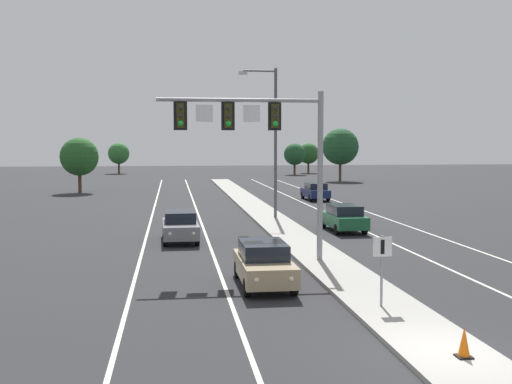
{
  "coord_description": "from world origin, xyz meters",
  "views": [
    {
      "loc": [
        -6.54,
        -14.15,
        5.17
      ],
      "look_at": [
        -3.2,
        10.82,
        3.2
      ],
      "focal_mm": 44.05,
      "sensor_mm": 36.0,
      "label": 1
    }
  ],
  "objects_px": {
    "car_oncoming_tan": "(264,263)",
    "tree_far_left_a": "(119,153)",
    "car_receding_green": "(344,217)",
    "tree_far_right_c": "(295,154)",
    "tree_far_right_b": "(308,154)",
    "car_receding_navy": "(315,191)",
    "tree_far_left_c": "(79,157)",
    "street_lamp_median": "(272,134)",
    "car_oncoming_grey": "(180,226)",
    "traffic_cone_median_nose": "(464,342)",
    "tree_far_right_a": "(340,147)",
    "median_sign_post": "(382,260)",
    "overhead_signal_mast": "(264,135)"
  },
  "relations": [
    {
      "from": "tree_far_right_a",
      "to": "tree_far_left_a",
      "type": "distance_m",
      "value": 41.02
    },
    {
      "from": "tree_far_left_a",
      "to": "tree_far_right_c",
      "type": "bearing_deg",
      "value": -15.87
    },
    {
      "from": "median_sign_post",
      "to": "street_lamp_median",
      "type": "height_order",
      "value": "street_lamp_median"
    },
    {
      "from": "car_receding_navy",
      "to": "tree_far_left_a",
      "type": "bearing_deg",
      "value": 112.16
    },
    {
      "from": "median_sign_post",
      "to": "tree_far_right_a",
      "type": "bearing_deg",
      "value": 75.85
    },
    {
      "from": "street_lamp_median",
      "to": "overhead_signal_mast",
      "type": "bearing_deg",
      "value": -100.43
    },
    {
      "from": "car_oncoming_grey",
      "to": "tree_far_right_c",
      "type": "xyz_separation_m",
      "value": [
        19.49,
        67.84,
        2.52
      ]
    },
    {
      "from": "car_oncoming_tan",
      "to": "tree_far_left_a",
      "type": "height_order",
      "value": "tree_far_left_a"
    },
    {
      "from": "tree_far_right_a",
      "to": "tree_far_left_a",
      "type": "bearing_deg",
      "value": 140.62
    },
    {
      "from": "car_receding_navy",
      "to": "tree_far_left_a",
      "type": "relative_size",
      "value": 0.86
    },
    {
      "from": "tree_far_right_c",
      "to": "tree_far_left_c",
      "type": "bearing_deg",
      "value": -131.1
    },
    {
      "from": "traffic_cone_median_nose",
      "to": "tree_far_left_a",
      "type": "height_order",
      "value": "tree_far_left_a"
    },
    {
      "from": "tree_far_left_c",
      "to": "tree_far_right_c",
      "type": "height_order",
      "value": "tree_far_left_c"
    },
    {
      "from": "car_oncoming_grey",
      "to": "tree_far_left_a",
      "type": "height_order",
      "value": "tree_far_left_a"
    },
    {
      "from": "tree_far_right_a",
      "to": "traffic_cone_median_nose",
      "type": "bearing_deg",
      "value": -102.92
    },
    {
      "from": "tree_far_right_b",
      "to": "car_oncoming_tan",
      "type": "bearing_deg",
      "value": -103.45
    },
    {
      "from": "car_oncoming_grey",
      "to": "tree_far_left_c",
      "type": "xyz_separation_m",
      "value": [
        -9.95,
        34.09,
        2.93
      ]
    },
    {
      "from": "median_sign_post",
      "to": "car_oncoming_tan",
      "type": "xyz_separation_m",
      "value": [
        -3.1,
        3.86,
        -0.77
      ]
    },
    {
      "from": "tree_far_left_c",
      "to": "tree_far_right_c",
      "type": "distance_m",
      "value": 44.79
    },
    {
      "from": "car_receding_green",
      "to": "car_receding_navy",
      "type": "height_order",
      "value": "same"
    },
    {
      "from": "car_receding_green",
      "to": "tree_far_left_a",
      "type": "bearing_deg",
      "value": 104.44
    },
    {
      "from": "car_receding_navy",
      "to": "tree_far_left_c",
      "type": "height_order",
      "value": "tree_far_left_c"
    },
    {
      "from": "tree_far_right_b",
      "to": "tree_far_left_a",
      "type": "bearing_deg",
      "value": 175.02
    },
    {
      "from": "street_lamp_median",
      "to": "car_receding_green",
      "type": "xyz_separation_m",
      "value": [
        3.24,
        -6.24,
        -4.97
      ]
    },
    {
      "from": "car_oncoming_grey",
      "to": "tree_far_left_a",
      "type": "bearing_deg",
      "value": 97.04
    },
    {
      "from": "traffic_cone_median_nose",
      "to": "tree_far_right_b",
      "type": "distance_m",
      "value": 94.2
    },
    {
      "from": "car_receding_green",
      "to": "tree_far_left_c",
      "type": "height_order",
      "value": "tree_far_left_c"
    },
    {
      "from": "overhead_signal_mast",
      "to": "tree_far_left_a",
      "type": "xyz_separation_m",
      "value": [
        -12.83,
        82.93,
        -2.08
      ]
    },
    {
      "from": "street_lamp_median",
      "to": "tree_far_left_c",
      "type": "relative_size",
      "value": 1.74
    },
    {
      "from": "car_oncoming_tan",
      "to": "tree_far_right_a",
      "type": "relative_size",
      "value": 0.62
    },
    {
      "from": "car_receding_green",
      "to": "tree_far_right_c",
      "type": "bearing_deg",
      "value": 81.35
    },
    {
      "from": "traffic_cone_median_nose",
      "to": "street_lamp_median",
      "type": "bearing_deg",
      "value": 90.11
    },
    {
      "from": "tree_far_right_a",
      "to": "tree_far_right_b",
      "type": "bearing_deg",
      "value": 88.33
    },
    {
      "from": "street_lamp_median",
      "to": "tree_far_right_c",
      "type": "xyz_separation_m",
      "value": [
        13.19,
        59.13,
        -2.45
      ]
    },
    {
      "from": "car_oncoming_grey",
      "to": "car_receding_green",
      "type": "xyz_separation_m",
      "value": [
        9.55,
        2.47,
        0.0
      ]
    },
    {
      "from": "median_sign_post",
      "to": "tree_far_left_c",
      "type": "height_order",
      "value": "tree_far_left_c"
    },
    {
      "from": "car_receding_green",
      "to": "tree_far_right_c",
      "type": "height_order",
      "value": "tree_far_right_c"
    },
    {
      "from": "overhead_signal_mast",
      "to": "car_oncoming_grey",
      "type": "xyz_separation_m",
      "value": [
        -3.44,
        6.87,
        -4.67
      ]
    },
    {
      "from": "car_receding_navy",
      "to": "tree_far_right_c",
      "type": "bearing_deg",
      "value": 81.21
    },
    {
      "from": "overhead_signal_mast",
      "to": "tree_far_right_a",
      "type": "relative_size",
      "value": 1.0
    },
    {
      "from": "tree_far_left_c",
      "to": "traffic_cone_median_nose",
      "type": "bearing_deg",
      "value": -73.06
    },
    {
      "from": "car_oncoming_tan",
      "to": "car_oncoming_grey",
      "type": "relative_size",
      "value": 0.99
    },
    {
      "from": "tree_far_right_b",
      "to": "median_sign_post",
      "type": "bearing_deg",
      "value": -100.94
    },
    {
      "from": "tree_far_left_c",
      "to": "car_receding_navy",
      "type": "bearing_deg",
      "value": -27.56
    },
    {
      "from": "car_receding_navy",
      "to": "tree_far_left_c",
      "type": "distance_m",
      "value": 25.45
    },
    {
      "from": "tree_far_left_a",
      "to": "car_oncoming_grey",
      "type": "bearing_deg",
      "value": -82.96
    },
    {
      "from": "overhead_signal_mast",
      "to": "tree_far_left_a",
      "type": "relative_size",
      "value": 1.38
    },
    {
      "from": "street_lamp_median",
      "to": "tree_far_left_c",
      "type": "bearing_deg",
      "value": 122.64
    },
    {
      "from": "car_oncoming_tan",
      "to": "car_receding_green",
      "type": "distance_m",
      "value": 14.9
    },
    {
      "from": "median_sign_post",
      "to": "tree_far_left_c",
      "type": "distance_m",
      "value": 51.37
    }
  ]
}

